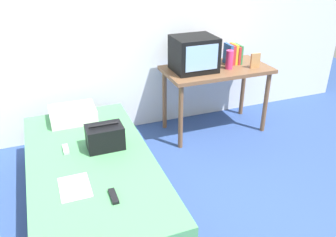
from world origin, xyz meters
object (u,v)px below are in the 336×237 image
at_px(pillow, 73,114).
at_px(remote_silver, 66,149).
at_px(desk, 216,76).
at_px(magazine, 75,187).
at_px(water_bottle, 229,60).
at_px(picture_frame, 255,61).
at_px(bed, 93,183).
at_px(book_row, 233,54).
at_px(remote_dark, 114,196).
at_px(handbag, 105,137).
at_px(tv, 194,54).

distance_m(pillow, remote_silver, 0.56).
height_order(desk, magazine, desk).
distance_m(desk, water_bottle, 0.24).
bearing_deg(magazine, picture_frame, 25.57).
bearing_deg(pillow, remote_silver, -103.88).
bearing_deg(bed, book_row, 27.10).
height_order(water_bottle, pillow, water_bottle).
height_order(water_bottle, remote_dark, water_bottle).
bearing_deg(handbag, book_row, 25.24).
bearing_deg(remote_dark, magazine, 138.99).
xyz_separation_m(desk, picture_frame, (0.38, -0.15, 0.18)).
bearing_deg(picture_frame, remote_silver, -167.25).
bearing_deg(tv, picture_frame, -13.88).
xyz_separation_m(tv, remote_silver, (-1.44, -0.64, -0.48)).
height_order(picture_frame, handbag, picture_frame).
height_order(handbag, magazine, handbag).
distance_m(picture_frame, magazine, 2.35).
relative_size(book_row, remote_silver, 1.57).
height_order(bed, desk, desk).
relative_size(water_bottle, book_row, 0.89).
bearing_deg(picture_frame, desk, 159.22).
distance_m(water_bottle, picture_frame, 0.29).
bearing_deg(book_row, magazine, -147.83).
relative_size(tv, book_row, 1.94).
relative_size(bed, tv, 4.55).
relative_size(remote_dark, remote_silver, 1.08).
xyz_separation_m(water_bottle, remote_dark, (-1.58, -1.27, -0.40)).
xyz_separation_m(bed, magazine, (-0.16, -0.31, 0.23)).
bearing_deg(handbag, magazine, -124.88).
distance_m(water_bottle, book_row, 0.19).
bearing_deg(handbag, bed, -136.81).
bearing_deg(remote_dark, water_bottle, 38.83).
bearing_deg(bed, desk, 28.38).
distance_m(picture_frame, remote_dark, 2.25).
bearing_deg(water_bottle, handbag, -157.59).
bearing_deg(remote_dark, tv, 48.56).
bearing_deg(pillow, book_row, 4.91).
bearing_deg(remote_dark, bed, 97.41).
xyz_separation_m(tv, handbag, (-1.12, -0.71, -0.39)).
distance_m(bed, pillow, 0.81).
bearing_deg(remote_silver, picture_frame, 12.75).
relative_size(bed, book_row, 8.83).
bearing_deg(tv, desk, -3.53).
distance_m(remote_dark, remote_silver, 0.76).
bearing_deg(remote_silver, water_bottle, 16.71).
bearing_deg(magazine, bed, 62.18).
bearing_deg(bed, handbag, 43.19).
bearing_deg(picture_frame, bed, -160.32).
relative_size(bed, remote_dark, 12.82).
height_order(bed, remote_silver, remote_silver).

